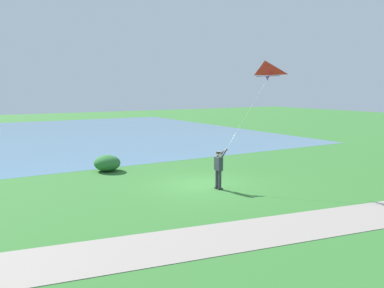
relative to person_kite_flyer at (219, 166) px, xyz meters
name	(u,v)px	position (x,y,z in m)	size (l,w,h in m)	color
ground_plane	(203,185)	(0.97, 0.21, -1.05)	(120.00, 120.00, 0.00)	#33702D
lake_water	(26,137)	(25.18, 4.21, -1.04)	(36.00, 44.00, 0.01)	teal
walkway_path	(255,233)	(-5.11, 2.21, -1.04)	(2.40, 32.00, 0.02)	gray
person_kite_flyer	(219,166)	(0.00, 0.00, 0.00)	(0.52, 0.62, 1.83)	#232328
flying_kite	(265,71)	(-0.09, -2.49, 4.26)	(1.48, 2.47, 3.98)	red
lakeside_shrub	(107,163)	(6.42, 2.95, -0.61)	(1.52, 1.42, 0.88)	#2D7033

